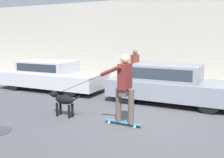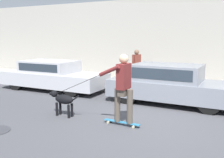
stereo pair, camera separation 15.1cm
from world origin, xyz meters
name	(u,v)px [view 2 (the right image)]	position (x,y,z in m)	size (l,w,h in m)	color
ground_plane	(140,122)	(0.00, 0.00, 0.00)	(36.00, 36.00, 0.00)	#47474C
back_wall	(188,41)	(0.00, 6.01, 2.00)	(32.00, 0.30, 4.00)	#ADA89E
sidewalk_curb	(179,89)	(0.00, 4.57, 0.08)	(30.00, 2.55, 0.16)	#A39E93
parked_car_0	(53,76)	(-4.81, 2.30, 0.60)	(4.56, 1.70, 1.23)	black
parked_car_1	(170,84)	(0.18, 2.30, 0.64)	(4.18, 1.71, 1.31)	black
dog	(63,100)	(-2.15, -0.49, 0.47)	(1.04, 0.30, 0.71)	black
skateboarder	(123,85)	(-0.30, -0.45, 1.03)	(2.63, 0.61, 1.80)	beige
pedestrian_with_bag	(137,65)	(-1.89, 4.49, 0.98)	(0.34, 0.62, 1.50)	#3D4760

